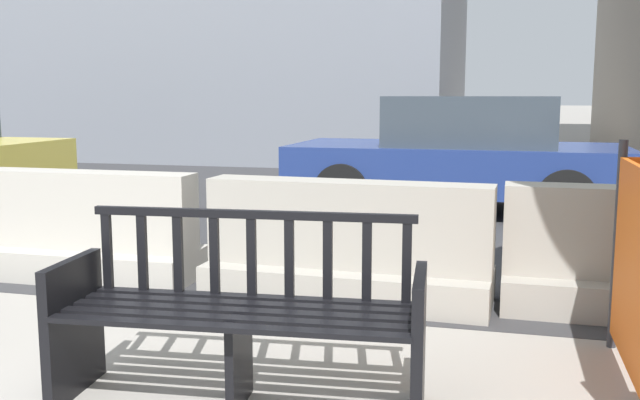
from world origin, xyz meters
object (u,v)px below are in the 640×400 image
object	(u,v)px
jersey_barrier_left	(75,234)
car_sedan_mid	(461,155)
jersey_barrier_centre	(347,252)
street_bench	(240,321)

from	to	relation	value
jersey_barrier_left	car_sedan_mid	bearing A→B (deg)	55.85
jersey_barrier_centre	street_bench	bearing A→B (deg)	-93.70
street_bench	car_sedan_mid	world-z (taller)	car_sedan_mid
jersey_barrier_centre	car_sedan_mid	distance (m)	4.21
jersey_barrier_centre	car_sedan_mid	world-z (taller)	car_sedan_mid
jersey_barrier_centre	jersey_barrier_left	bearing A→B (deg)	177.40
street_bench	jersey_barrier_left	world-z (taller)	street_bench
street_bench	jersey_barrier_left	xyz separation A→B (m)	(-2.11, 1.89, -0.06)
street_bench	car_sedan_mid	size ratio (longest dim) A/B	0.43
street_bench	jersey_barrier_centre	bearing A→B (deg)	86.30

